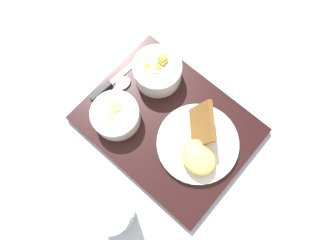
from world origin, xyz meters
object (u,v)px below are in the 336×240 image
bowl_soup (116,115)px  knife (109,84)px  spoon (117,88)px  bowl_salad (158,71)px  glass_water (116,215)px  plate_main (198,145)px

bowl_soup → knife: (-0.08, 0.05, -0.02)m
bowl_soup → spoon: 0.08m
spoon → knife: bearing=103.5°
spoon → bowl_salad: bearing=-26.9°
bowl_salad → bowl_soup: (0.00, -0.15, -0.01)m
bowl_soup → knife: 0.10m
bowl_salad → glass_water: glass_water is taller
knife → glass_water: bearing=-128.3°
knife → spoon: 0.02m
bowl_soup → spoon: (-0.06, 0.06, -0.02)m
knife → bowl_soup: bearing=-119.6°
bowl_soup → plate_main: 0.21m
bowl_soup → spoon: bearing=135.9°
bowl_soup → glass_water: bearing=-44.5°
bowl_salad → knife: bowl_salad is taller
spoon → glass_water: (0.22, -0.22, 0.02)m
spoon → glass_water: size_ratio=1.27×
glass_water → bowl_soup: bearing=135.5°
bowl_salad → glass_water: bearing=-61.8°
bowl_soup → plate_main: (0.20, 0.08, -0.01)m
glass_water → bowl_salad: bearing=118.2°
bowl_salad → glass_water: 0.36m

